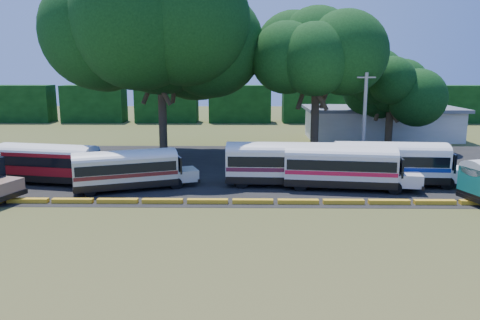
{
  "coord_description": "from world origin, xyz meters",
  "views": [
    {
      "loc": [
        1.06,
        -28.83,
        8.89
      ],
      "look_at": [
        0.58,
        6.0,
        1.96
      ],
      "focal_mm": 35.0,
      "sensor_mm": 36.0,
      "label": 1
    }
  ],
  "objects_px": {
    "bus_cream_west": "(128,168)",
    "bus_white_red": "(343,165)",
    "bus_red": "(51,161)",
    "tree_west": "(160,34)"
  },
  "relations": [
    {
      "from": "bus_cream_west",
      "to": "bus_white_red",
      "type": "bearing_deg",
      "value": -18.62
    },
    {
      "from": "bus_red",
      "to": "bus_white_red",
      "type": "bearing_deg",
      "value": 7.36
    },
    {
      "from": "bus_cream_west",
      "to": "bus_white_red",
      "type": "relative_size",
      "value": 0.92
    },
    {
      "from": "bus_red",
      "to": "bus_white_red",
      "type": "height_order",
      "value": "bus_white_red"
    },
    {
      "from": "tree_west",
      "to": "bus_cream_west",
      "type": "bearing_deg",
      "value": -91.91
    },
    {
      "from": "bus_red",
      "to": "tree_west",
      "type": "distance_m",
      "value": 16.2
    },
    {
      "from": "bus_white_red",
      "to": "tree_west",
      "type": "height_order",
      "value": "tree_west"
    },
    {
      "from": "bus_cream_west",
      "to": "bus_white_red",
      "type": "xyz_separation_m",
      "value": [
        15.73,
        0.44,
        0.15
      ]
    },
    {
      "from": "bus_red",
      "to": "bus_white_red",
      "type": "xyz_separation_m",
      "value": [
        22.18,
        -1.38,
        0.05
      ]
    },
    {
      "from": "tree_west",
      "to": "bus_white_red",
      "type": "bearing_deg",
      "value": -37.98
    }
  ]
}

